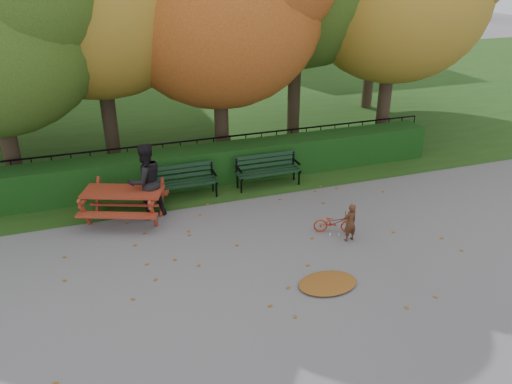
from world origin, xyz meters
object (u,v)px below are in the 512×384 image
object	(u,v)px
picnic_table	(124,197)
adult	(146,181)
bench_right	(267,168)
bench_left	(182,179)
bicycle	(334,223)
child	(350,222)

from	to	relation	value
picnic_table	adult	distance (m)	0.65
bench_right	picnic_table	world-z (taller)	bench_right
bench_left	picnic_table	world-z (taller)	bench_left
bench_right	bench_left	bearing A→B (deg)	180.00
picnic_table	adult	bearing A→B (deg)	24.34
adult	bicycle	bearing A→B (deg)	130.44
child	adult	size ratio (longest dim) A/B	0.48
bench_left	adult	size ratio (longest dim) A/B	0.95
bench_left	bicycle	bearing A→B (deg)	-45.97
bench_left	bench_right	world-z (taller)	same
picnic_table	child	size ratio (longest dim) A/B	2.52
adult	bicycle	world-z (taller)	adult
bench_right	child	world-z (taller)	child
adult	bicycle	size ratio (longest dim) A/B	1.99
child	adult	bearing A→B (deg)	-43.72
bench_left	bench_right	xyz separation A→B (m)	(2.40, 0.00, 0.00)
child	bench_left	bearing A→B (deg)	-59.05
bench_right	adult	distance (m)	3.54
picnic_table	bicycle	distance (m)	5.03
picnic_table	adult	world-z (taller)	adult
adult	bicycle	xyz separation A→B (m)	(3.95, -2.23, -0.69)
bench_left	bench_right	size ratio (longest dim) A/B	1.00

